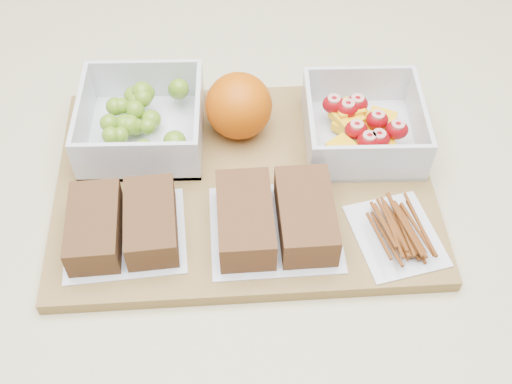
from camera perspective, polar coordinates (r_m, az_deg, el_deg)
counter at (r=1.11m, az=-0.38°, el=-15.06°), size 1.20×0.90×0.90m
cutting_board at (r=0.73m, az=-1.06°, el=0.81°), size 0.43×0.32×0.02m
grape_container at (r=0.76m, az=-9.97°, el=6.30°), size 0.14×0.14×0.06m
fruit_container at (r=0.76m, az=9.45°, el=5.73°), size 0.13×0.13×0.06m
orange at (r=0.75m, az=-1.55°, el=7.66°), size 0.08×0.08×0.08m
sandwich_bag_left at (r=0.67m, az=-11.74°, el=-2.88°), size 0.13×0.12×0.04m
sandwich_bag_center at (r=0.66m, az=1.74°, el=-2.33°), size 0.14×0.13×0.04m
pretzel_bag at (r=0.68m, az=12.46°, el=-3.32°), size 0.10×0.12×0.02m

